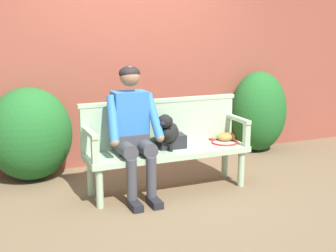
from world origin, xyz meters
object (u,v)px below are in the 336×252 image
(sports_bag, at_px, (171,141))
(garden_bench, at_px, (168,155))
(person_seated, at_px, (133,127))
(tennis_racket, at_px, (222,142))
(baseball_glove, at_px, (226,137))
(dog_on_bench, at_px, (168,131))

(sports_bag, bearing_deg, garden_bench, -134.85)
(person_seated, xyz_separation_m, tennis_racket, (1.04, 0.04, -0.26))
(person_seated, height_order, baseball_glove, person_seated)
(baseball_glove, bearing_deg, tennis_racket, -156.57)
(garden_bench, height_order, baseball_glove, baseball_glove)
(person_seated, bearing_deg, sports_bag, 9.41)
(person_seated, relative_size, baseball_glove, 5.98)
(dog_on_bench, height_order, tennis_racket, dog_on_bench)
(garden_bench, bearing_deg, baseball_glove, 6.91)
(person_seated, xyz_separation_m, baseball_glove, (1.12, 0.10, -0.23))
(person_seated, distance_m, baseball_glove, 1.15)
(person_seated, relative_size, tennis_racket, 2.30)
(dog_on_bench, bearing_deg, person_seated, -179.17)
(person_seated, distance_m, tennis_racket, 1.08)
(sports_bag, bearing_deg, tennis_racket, -3.13)
(tennis_racket, bearing_deg, baseball_glove, 36.49)
(garden_bench, relative_size, baseball_glove, 7.80)
(tennis_racket, distance_m, sports_bag, 0.60)
(sports_bag, bearing_deg, baseball_glove, 2.01)
(person_seated, xyz_separation_m, dog_on_bench, (0.38, 0.01, -0.08))
(person_seated, relative_size, sports_bag, 4.70)
(garden_bench, height_order, tennis_racket, tennis_racket)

